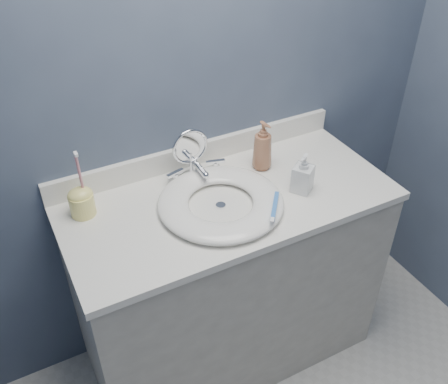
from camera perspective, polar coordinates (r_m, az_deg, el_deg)
back_wall at (r=1.87m, az=-3.40°, el=11.77°), size 2.20×0.02×2.40m
vanity_cabinet at (r=2.13m, az=0.52°, el=-10.41°), size 1.20×0.55×0.85m
countertop at (r=1.83m, az=0.59°, el=-1.05°), size 1.22×0.57×0.03m
backsplash at (r=1.99m, az=-2.97°, el=4.46°), size 1.22×0.02×0.09m
basin at (r=1.77m, az=-0.37°, el=-1.18°), size 0.45×0.45×0.04m
drain at (r=1.78m, az=-0.37°, el=-1.56°), size 0.04×0.04×0.01m
faucet at (r=1.91m, az=-3.09°, el=2.27°), size 0.25×0.13×0.07m
makeup_mirror at (r=1.86m, az=-3.87°, el=4.56°), size 0.14×0.08×0.21m
soap_bottle_amber at (r=1.93m, az=4.43°, el=5.31°), size 0.09×0.09×0.20m
soap_bottle_clear at (r=1.84m, az=9.03°, el=2.15°), size 0.10×0.10×0.15m
toothbrush_holder at (r=1.78m, az=-15.98°, el=-0.95°), size 0.09×0.09×0.25m
toothbrush_lying at (r=1.72m, az=5.80°, el=-1.77°), size 0.12×0.15×0.02m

